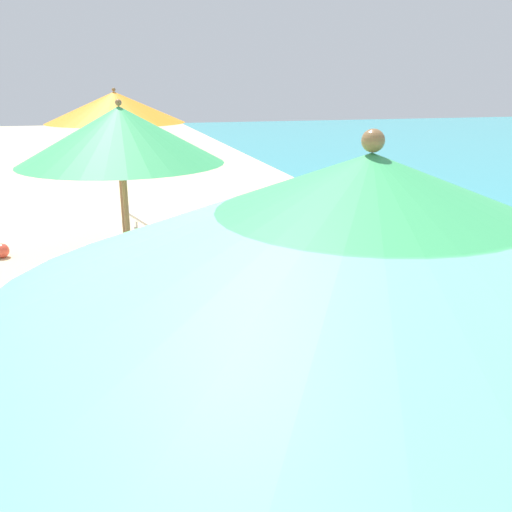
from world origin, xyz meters
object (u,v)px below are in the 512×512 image
at_px(lounger_farthest_shoreside, 164,220).
at_px(person_walking_far, 428,276).
at_px(lounger_second_shoreside, 197,294).
at_px(umbrella_farthest, 115,108).
at_px(umbrella_nearest, 367,228).
at_px(lounger_second_inland, 258,374).
at_px(umbrella_second, 121,136).
at_px(beach_ball, 2,251).

bearing_deg(lounger_farthest_shoreside, person_walking_far, -63.04).
height_order(lounger_second_shoreside, umbrella_farthest, umbrella_farthest).
distance_m(umbrella_nearest, lounger_second_inland, 3.63).
bearing_deg(lounger_second_inland, lounger_farthest_shoreside, 100.51).
bearing_deg(lounger_second_shoreside, umbrella_nearest, -98.06).
bearing_deg(umbrella_farthest, lounger_second_inland, -79.09).
bearing_deg(lounger_second_inland, lounger_second_shoreside, 104.48).
bearing_deg(umbrella_second, umbrella_farthest, 88.99).
distance_m(umbrella_second, beach_ball, 5.26).
bearing_deg(beach_ball, lounger_farthest_shoreside, 14.89).
bearing_deg(umbrella_nearest, umbrella_farthest, 93.12).
xyz_separation_m(umbrella_nearest, lounger_second_shoreside, (0.32, 5.01, -2.15)).
distance_m(lounger_farthest_shoreside, person_walking_far, 6.12).
bearing_deg(person_walking_far, umbrella_nearest, 77.63).
distance_m(lounger_second_shoreside, umbrella_farthest, 3.59).
relative_size(umbrella_second, lounger_second_shoreside, 2.09).
xyz_separation_m(lounger_second_shoreside, lounger_second_inland, (0.20, -2.12, 0.02)).
bearing_deg(lounger_farthest_shoreside, lounger_second_inland, -81.98).
relative_size(lounger_second_shoreside, lounger_farthest_shoreside, 0.84).
bearing_deg(umbrella_farthest, lounger_second_shoreside, -74.95).
height_order(umbrella_farthest, person_walking_far, umbrella_farthest).
bearing_deg(umbrella_farthest, umbrella_nearest, -86.88).
height_order(umbrella_second, person_walking_far, umbrella_second).
bearing_deg(umbrella_farthest, beach_ball, 165.21).
bearing_deg(umbrella_second, umbrella_nearest, -82.95).
height_order(lounger_second_shoreside, lounger_farthest_shoreside, lounger_second_shoreside).
height_order(umbrella_nearest, umbrella_second, umbrella_nearest).
xyz_separation_m(lounger_second_shoreside, umbrella_farthest, (-0.75, 2.78, 2.15)).
bearing_deg(lounger_second_inland, umbrella_nearest, -90.98).
bearing_deg(lounger_farthest_shoreside, umbrella_second, -92.97).
distance_m(umbrella_second, lounger_second_shoreside, 2.44).
xyz_separation_m(umbrella_second, lounger_farthest_shoreside, (0.87, 5.10, -2.07)).
relative_size(umbrella_second, person_walking_far, 1.77).
height_order(umbrella_nearest, lounger_second_inland, umbrella_nearest).
xyz_separation_m(umbrella_nearest, beach_ball, (-2.44, 8.33, -2.33)).
bearing_deg(beach_ball, person_walking_far, -45.20).
relative_size(umbrella_farthest, lounger_farthest_shoreside, 1.81).
relative_size(umbrella_second, beach_ball, 10.99).
distance_m(umbrella_nearest, lounger_farthest_shoreside, 9.34).
bearing_deg(lounger_second_shoreside, umbrella_second, -132.57).
relative_size(umbrella_nearest, lounger_second_shoreside, 2.11).
relative_size(lounger_second_inland, person_walking_far, 0.95).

